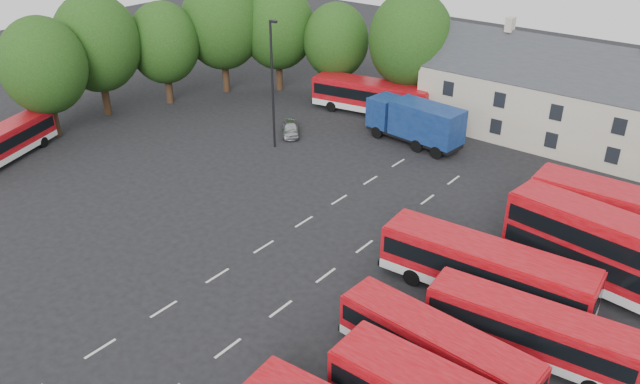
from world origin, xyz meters
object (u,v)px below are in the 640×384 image
(box_truck, at_px, (416,121))
(bus_dd_south, at_px, (610,251))
(lamppost, at_px, (273,82))
(bus_west, at_px, (4,141))
(silver_car, at_px, (291,128))

(box_truck, bearing_deg, bus_dd_south, -25.79)
(lamppost, bearing_deg, bus_west, -134.35)
(bus_west, xyz_separation_m, box_truck, (24.35, 23.61, 0.45))
(bus_west, bearing_deg, bus_dd_south, -96.36)
(bus_dd_south, distance_m, silver_car, 29.77)
(bus_dd_south, bearing_deg, lamppost, 179.30)
(bus_west, bearing_deg, lamppost, -66.08)
(box_truck, height_order, lamppost, lamppost)
(box_truck, xyz_separation_m, lamppost, (-9.06, -7.96, 3.64))
(bus_dd_south, relative_size, lamppost, 1.09)
(silver_car, distance_m, lamppost, 5.96)
(lamppost, bearing_deg, silver_car, 104.00)
(bus_dd_south, distance_m, box_truck, 22.44)
(bus_dd_south, relative_size, bus_west, 1.18)
(bus_dd_south, height_order, silver_car, bus_dd_south)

